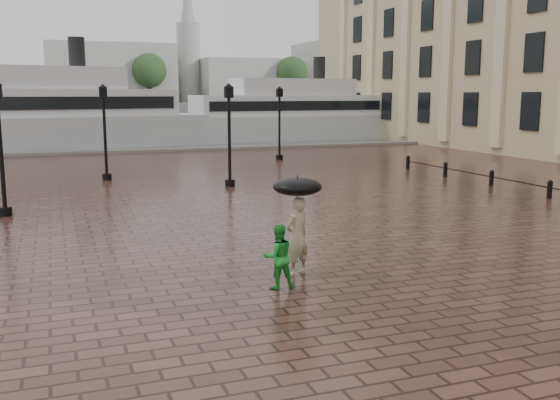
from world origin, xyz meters
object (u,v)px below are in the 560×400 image
object	(u,v)px
street_lamps	(114,132)
adult_pedestrian	(297,236)
ferry_near	(39,116)
ferry_far	(292,115)
child_pedestrian	(278,257)

from	to	relation	value
street_lamps	adult_pedestrian	bearing A→B (deg)	-82.45
street_lamps	ferry_near	xyz separation A→B (m)	(-3.58, 19.40, 0.16)
street_lamps	adult_pedestrian	xyz separation A→B (m)	(2.32, -17.50, -1.43)
street_lamps	ferry_near	size ratio (longest dim) A/B	0.83
adult_pedestrian	ferry_far	bearing A→B (deg)	-134.87
adult_pedestrian	ferry_far	distance (m)	43.01
child_pedestrian	ferry_near	xyz separation A→B (m)	(-5.15, 37.70, 1.80)
street_lamps	child_pedestrian	size ratio (longest dim) A/B	15.55
ferry_far	adult_pedestrian	bearing A→B (deg)	-114.98
adult_pedestrian	ferry_near	size ratio (longest dim) A/B	0.07
adult_pedestrian	child_pedestrian	xyz separation A→B (m)	(-0.75, -0.80, -0.21)
adult_pedestrian	ferry_far	world-z (taller)	ferry_far
adult_pedestrian	ferry_near	bearing A→B (deg)	-104.75
street_lamps	ferry_near	bearing A→B (deg)	100.45
child_pedestrian	ferry_near	bearing A→B (deg)	-81.19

